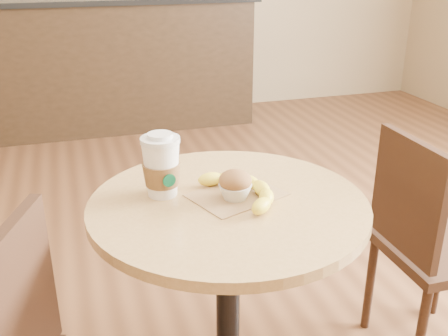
% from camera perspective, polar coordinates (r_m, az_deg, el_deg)
% --- Properties ---
extents(cafe_table, '(0.76, 0.76, 0.75)m').
position_cam_1_polar(cafe_table, '(1.52, 0.45, -10.22)').
color(cafe_table, black).
rests_on(cafe_table, ground).
extents(chair_right, '(0.37, 0.37, 0.84)m').
position_cam_1_polar(chair_right, '(1.93, 21.29, -7.42)').
color(chair_right, black).
rests_on(chair_right, ground).
extents(service_counter, '(2.30, 0.65, 1.04)m').
position_cam_1_polar(service_counter, '(4.43, -11.93, 11.06)').
color(service_counter, black).
rests_on(service_counter, ground).
extents(kraft_bag, '(0.29, 0.25, 0.00)m').
position_cam_1_polar(kraft_bag, '(1.45, 1.38, -2.94)').
color(kraft_bag, olive).
rests_on(kraft_bag, cafe_table).
extents(coffee_cup, '(0.11, 0.11, 0.18)m').
position_cam_1_polar(coffee_cup, '(1.43, -6.82, 0.02)').
color(coffee_cup, silver).
rests_on(coffee_cup, cafe_table).
extents(muffin, '(0.09, 0.09, 0.08)m').
position_cam_1_polar(muffin, '(1.41, 1.23, -1.84)').
color(muffin, silver).
rests_on(muffin, kraft_bag).
extents(banana, '(0.26, 0.32, 0.04)m').
position_cam_1_polar(banana, '(1.43, 1.89, -2.51)').
color(banana, yellow).
rests_on(banana, kraft_bag).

